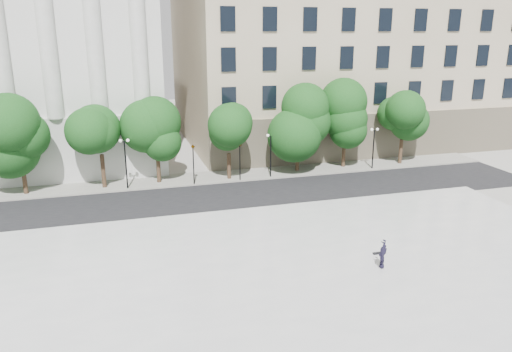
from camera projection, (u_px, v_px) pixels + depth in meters
The scene contains 12 objects.
ground at pixel (272, 317), 24.12m from camera, with size 160.00×160.00×0.00m, color #B0ADA6.
plaza at pixel (255, 284), 26.83m from camera, with size 44.00×22.00×0.45m, color silver.
street at pixel (205, 200), 40.72m from camera, with size 60.00×8.00×0.02m, color black.
far_sidewalk at pixel (193, 179), 46.24m from camera, with size 60.00×4.00×0.12m, color #9D9A91.
building_west at pixel (3, 34), 51.55m from camera, with size 31.50×27.65×25.60m.
building_east at pixel (330, 48), 62.15m from camera, with size 36.00×26.15×23.00m.
traffic_light_west at pixel (193, 146), 43.63m from camera, with size 0.58×1.60×4.13m.
traffic_light_east at pixel (240, 141), 44.71m from camera, with size 0.90×1.96×4.27m.
person_lying at pixel (382, 264), 28.07m from camera, with size 0.60×0.40×1.65m, color black.
skateboard at pixel (379, 253), 29.92m from camera, with size 0.79×0.20×0.08m, color black.
street_trees at pixel (183, 127), 44.28m from camera, with size 47.58×4.72×7.98m.
lamp_posts at pixel (196, 152), 44.17m from camera, with size 36.82×0.28×4.49m.
Camera 1 is at (-6.59, -20.18, 13.38)m, focal length 35.00 mm.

